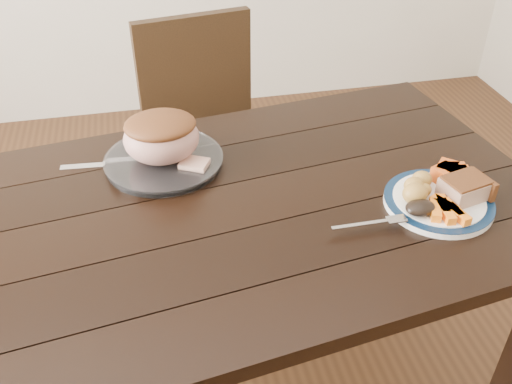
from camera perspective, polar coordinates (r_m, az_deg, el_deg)
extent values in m
cube|color=black|center=(1.38, -3.43, -2.28)|extent=(1.71, 1.11, 0.04)
cube|color=black|center=(2.13, 12.62, -0.14)|extent=(0.07, 0.07, 0.71)
cube|color=black|center=(2.07, -4.00, 2.88)|extent=(0.49, 0.49, 0.04)
cube|color=black|center=(2.12, -6.10, 11.29)|extent=(0.42, 0.11, 0.46)
cube|color=black|center=(2.40, -1.12, 1.28)|extent=(0.04, 0.04, 0.43)
cube|color=black|center=(2.13, 2.44, -3.85)|extent=(0.04, 0.04, 0.43)
cube|color=black|center=(2.32, -9.43, -0.68)|extent=(0.04, 0.04, 0.43)
cube|color=black|center=(2.04, -6.85, -6.30)|extent=(0.04, 0.04, 0.43)
cylinder|color=white|center=(1.44, 17.76, -0.99)|extent=(0.26, 0.26, 0.02)
torus|color=#0B1E37|center=(1.43, 17.82, -0.72)|extent=(0.26, 0.26, 0.02)
cylinder|color=white|center=(1.53, -9.17, 3.01)|extent=(0.31, 0.31, 0.02)
cube|color=tan|center=(1.44, 20.11, 0.31)|extent=(0.12, 0.10, 0.05)
ellipsoid|color=gold|center=(1.45, 16.24, 1.19)|extent=(0.05, 0.05, 0.04)
ellipsoid|color=gold|center=(1.42, 15.53, 0.61)|extent=(0.05, 0.05, 0.04)
ellipsoid|color=gold|center=(1.42, 16.43, 0.20)|extent=(0.04, 0.03, 0.03)
ellipsoid|color=gold|center=(1.39, 15.60, -0.15)|extent=(0.06, 0.05, 0.05)
ellipsoid|color=gold|center=(1.39, 15.48, -0.16)|extent=(0.05, 0.04, 0.04)
cube|color=orange|center=(1.37, 17.49, -1.76)|extent=(0.05, 0.07, 0.02)
cube|color=orange|center=(1.40, 18.28, -1.24)|extent=(0.05, 0.07, 0.02)
cube|color=orange|center=(1.37, 18.47, -2.01)|extent=(0.03, 0.07, 0.02)
cube|color=orange|center=(1.38, 19.52, -2.11)|extent=(0.04, 0.07, 0.02)
cube|color=orange|center=(1.39, 18.98, -1.66)|extent=(0.03, 0.07, 0.02)
cube|color=orange|center=(1.39, 18.14, -1.30)|extent=(0.04, 0.07, 0.02)
cube|color=#FA5D1B|center=(1.49, 19.51, 1.54)|extent=(0.06, 0.06, 0.04)
cube|color=#FA5D1B|center=(1.49, 18.30, 1.72)|extent=(0.07, 0.06, 0.04)
cube|color=#FA5D1B|center=(1.50, 18.52, 2.04)|extent=(0.07, 0.07, 0.04)
cube|color=#FA5D1B|center=(1.50, 19.21, 1.84)|extent=(0.06, 0.06, 0.04)
ellipsoid|color=black|center=(1.36, 16.11, -1.52)|extent=(0.07, 0.05, 0.03)
cube|color=silver|center=(1.31, 10.47, -3.27)|extent=(0.14, 0.01, 0.00)
cube|color=silver|center=(1.34, 13.87, -2.70)|extent=(0.05, 0.03, 0.00)
ellipsoid|color=tan|center=(1.50, -9.43, 5.32)|extent=(0.20, 0.17, 0.13)
cube|color=tan|center=(1.48, -6.18, 2.78)|extent=(0.09, 0.08, 0.02)
cube|color=silver|center=(1.57, -15.44, 2.62)|extent=(0.20, 0.04, 0.00)
cube|color=black|center=(1.55, -9.64, 3.29)|extent=(0.12, 0.03, 0.01)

